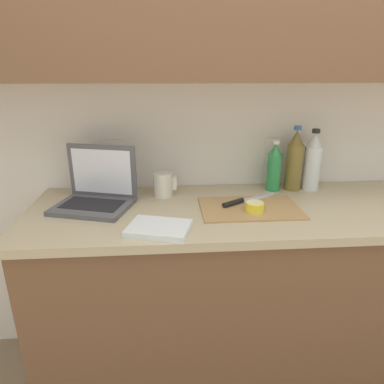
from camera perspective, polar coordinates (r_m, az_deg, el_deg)
ground_plane at (r=2.04m, az=11.23°, el=-26.82°), size 12.00×12.00×0.00m
wall_back at (r=1.64m, az=12.78°, el=22.43°), size 5.20×0.38×2.60m
counter_unit at (r=1.74m, az=12.98°, el=-15.91°), size 2.10×0.62×0.91m
laptop at (r=1.53m, az=-15.61°, el=0.03°), size 0.36×0.32×0.25m
cutting_board at (r=1.47m, az=9.62°, el=-2.64°), size 0.42×0.27×0.01m
knife at (r=1.51m, az=8.11°, el=-1.51°), size 0.28×0.19×0.02m
lemon_half_cut at (r=1.42m, az=10.41°, el=-2.43°), size 0.08×0.08×0.04m
bottle_green_soda at (r=1.75m, az=19.42°, el=4.71°), size 0.08×0.08×0.30m
bottle_oil_tall at (r=1.72m, az=16.71°, el=4.96°), size 0.08×0.08×0.31m
bottle_water_clear at (r=1.69m, az=13.52°, el=3.97°), size 0.07×0.07×0.25m
measuring_cup at (r=1.59m, az=-4.84°, el=1.21°), size 0.11×0.09×0.11m
dish_towel at (r=1.26m, az=-5.53°, el=-6.06°), size 0.26×0.21×0.02m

